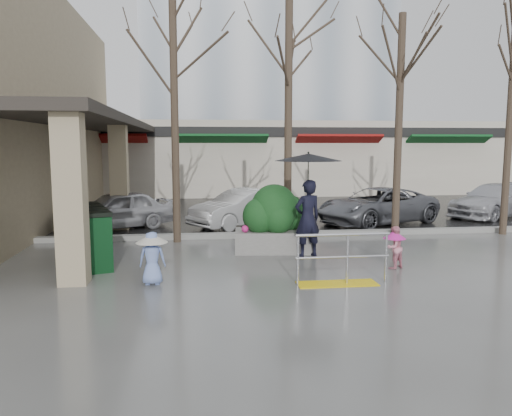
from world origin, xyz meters
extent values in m
plane|color=#51514F|center=(0.00, 0.00, 0.00)|extent=(120.00, 120.00, 0.00)
cube|color=black|center=(0.00, 22.00, 0.01)|extent=(120.00, 36.00, 0.01)
cube|color=gray|center=(0.00, 4.00, 0.07)|extent=(120.00, 0.30, 0.15)
cube|color=#2D2823|center=(-4.80, 8.00, 3.62)|extent=(2.80, 18.00, 0.25)
cube|color=tan|center=(-3.90, -0.50, 1.75)|extent=(0.55, 0.55, 3.50)
cube|color=tan|center=(-3.90, 6.00, 1.75)|extent=(0.55, 0.55, 3.50)
cube|color=beige|center=(2.00, 18.00, 2.00)|extent=(34.00, 6.00, 4.00)
cube|color=maroon|center=(-6.00, 15.10, 2.85)|extent=(4.50, 1.68, 0.87)
cube|color=#0F4C1E|center=(0.00, 15.10, 2.85)|extent=(4.50, 1.68, 0.87)
cube|color=maroon|center=(6.00, 15.10, 2.85)|extent=(4.50, 1.68, 0.87)
cube|color=#0F4C1E|center=(12.00, 15.10, 2.85)|extent=(4.50, 1.68, 0.87)
cube|color=black|center=(2.00, 15.10, 3.40)|extent=(34.00, 0.35, 0.50)
cube|color=#8C99A8|center=(4.00, 30.00, 12.50)|extent=(18.00, 12.00, 25.00)
cube|color=yellow|center=(1.30, -1.20, 0.01)|extent=(1.60, 0.50, 0.02)
cylinder|color=silver|center=(0.50, -1.20, 0.50)|extent=(0.05, 0.05, 1.00)
cylinder|color=silver|center=(1.50, -1.20, 0.50)|extent=(0.05, 0.05, 1.00)
cylinder|color=silver|center=(2.30, -1.20, 0.50)|extent=(0.05, 0.05, 1.00)
cylinder|color=silver|center=(1.40, -1.20, 1.00)|extent=(1.90, 0.06, 0.06)
cylinder|color=silver|center=(1.40, -1.20, 0.55)|extent=(1.90, 0.04, 0.04)
cylinder|color=#382B21|center=(-2.00, 3.60, 3.40)|extent=(0.22, 0.22, 6.80)
cylinder|color=#382B21|center=(1.20, 3.60, 3.50)|extent=(0.22, 0.22, 7.00)
cylinder|color=#382B21|center=(4.50, 3.60, 3.25)|extent=(0.22, 0.22, 6.50)
cylinder|color=#382B21|center=(8.00, 3.60, 3.60)|extent=(0.22, 0.22, 7.20)
imported|color=black|center=(1.26, 1.29, 0.96)|extent=(0.80, 0.65, 1.91)
cylinder|color=black|center=(1.26, 1.29, 1.94)|extent=(0.02, 0.02, 1.21)
cone|color=black|center=(1.26, 1.29, 2.46)|extent=(1.66, 1.66, 0.18)
sphere|color=black|center=(1.26, 1.29, 2.57)|extent=(0.05, 0.05, 0.05)
imported|color=pink|center=(2.92, -0.11, 0.48)|extent=(0.58, 0.53, 0.96)
cylinder|color=black|center=(2.92, -0.11, 0.65)|extent=(0.02, 0.02, 0.41)
cone|color=#DB22A0|center=(2.92, -0.11, 0.77)|extent=(0.51, 0.51, 0.18)
sphere|color=black|center=(2.92, -0.11, 0.88)|extent=(0.05, 0.05, 0.05)
imported|color=#7B95DB|center=(-2.35, -0.75, 0.53)|extent=(0.53, 0.36, 1.06)
cylinder|color=black|center=(-2.35, -0.75, 0.78)|extent=(0.02, 0.02, 0.49)
cone|color=beige|center=(-2.35, -0.75, 0.94)|extent=(0.64, 0.64, 0.18)
sphere|color=black|center=(-2.35, -0.75, 1.05)|extent=(0.05, 0.05, 0.05)
cube|color=gray|center=(0.54, 1.99, 0.28)|extent=(2.10, 1.20, 0.56)
ellipsoid|color=#123A18|center=(0.54, 1.99, 1.11)|extent=(1.23, 1.10, 1.29)
sphere|color=#123A18|center=(0.15, 1.88, 0.96)|extent=(0.88, 0.88, 0.88)
sphere|color=#123A18|center=(0.93, 2.16, 0.98)|extent=(0.93, 0.93, 0.93)
cube|color=#0D3B19|center=(-3.57, 0.43, 0.61)|extent=(0.63, 0.63, 1.22)
cube|color=black|center=(-3.57, 0.43, 1.28)|extent=(0.67, 0.67, 0.09)
cube|color=black|center=(-3.76, 1.01, 0.61)|extent=(0.63, 0.63, 1.22)
cube|color=black|center=(-3.76, 1.01, 1.28)|extent=(0.67, 0.67, 0.09)
cube|color=black|center=(-3.95, 1.59, 0.61)|extent=(0.63, 0.63, 1.22)
cube|color=black|center=(-3.95, 1.59, 1.28)|extent=(0.67, 0.67, 0.09)
cube|color=black|center=(-4.13, 2.17, 0.61)|extent=(0.63, 0.63, 1.22)
cube|color=black|center=(-4.13, 2.17, 1.28)|extent=(0.67, 0.67, 0.09)
imported|color=#BBBCC1|center=(-4.04, 6.02, 0.63)|extent=(3.97, 3.02, 1.26)
imported|color=silver|center=(0.15, 6.12, 0.63)|extent=(3.91, 3.26, 1.26)
imported|color=slate|center=(4.85, 6.06, 0.63)|extent=(4.99, 3.79, 1.26)
imported|color=#BABAC0|center=(9.92, 7.12, 0.63)|extent=(4.66, 3.61, 1.26)
camera|label=1|loc=(-1.50, -10.58, 2.77)|focal=35.00mm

